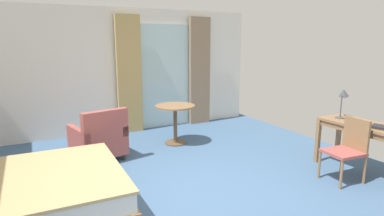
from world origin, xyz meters
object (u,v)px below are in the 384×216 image
Objects in this scene: desk_chair at (348,147)px; round_cafe_table at (175,115)px; bed at (10,202)px; closed_book at (383,127)px; desk_lamp at (343,96)px; armchair_by_window at (99,139)px; writing_desk at (364,130)px.

round_cafe_table is at bearing 119.15° from desk_chair.
bed reaches higher than closed_book.
desk_lamp reaches higher than bed.
closed_book is 4.22m from armchair_by_window.
desk_lamp reaches higher than armchair_by_window.
writing_desk is 0.61m from desk_lamp.
desk_chair reaches higher than closed_book.
desk_chair is at bearing -60.85° from round_cafe_table.
bed is at bearing 176.22° from desk_lamp.
bed is 4.21m from desk_chair.
armchair_by_window is (-3.32, 2.58, -0.41)m from closed_book.
writing_desk is 0.32m from closed_book.
bed is 1.80× the size of writing_desk.
round_cafe_table is at bearing 33.22° from bed.
armchair_by_window is at bearing -171.77° from round_cafe_table.
closed_book is (4.54, -1.03, 0.49)m from bed.
desk_chair is 0.97× the size of armchair_by_window.
desk_chair is (4.12, -0.84, 0.22)m from bed.
desk_lamp is at bearing 84.65° from writing_desk.
desk_lamp is 3.94m from armchair_by_window.
writing_desk is at bearing 65.98° from closed_book.
writing_desk is 4.07m from armchair_by_window.
closed_book is (0.42, -0.20, 0.27)m from desk_chair.
bed is at bearing 168.53° from desk_chair.
bed is 4.77× the size of desk_lamp.
desk_lamp reaches higher than closed_book.
bed is 2.50× the size of armchair_by_window.
closed_book is at bearing -97.05° from writing_desk.
desk_lamp is (0.50, 0.53, 0.59)m from desk_chair.
closed_book is at bearing -96.04° from desk_lamp.
bed is 2.57× the size of desk_chair.
bed reaches higher than desk_chair.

